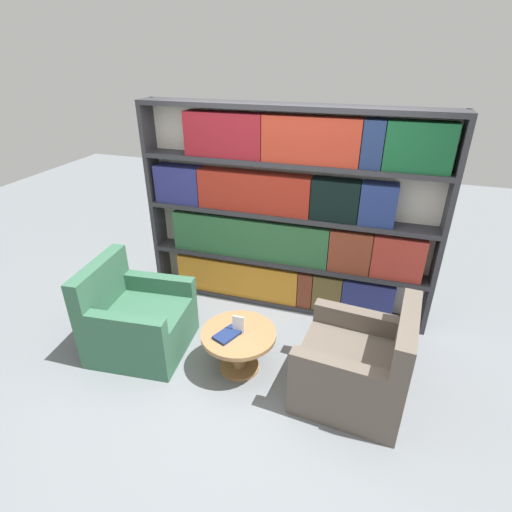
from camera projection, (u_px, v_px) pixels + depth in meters
name	position (u px, v px, depth m)	size (l,w,h in m)	color
ground_plane	(249.00, 376.00, 3.70)	(14.00, 14.00, 0.00)	slate
bookshelf	(287.00, 216.00, 4.28)	(3.16, 0.30, 2.24)	silver
armchair_left	(137.00, 321.00, 3.93)	(0.95, 0.92, 0.92)	#336047
armchair_right	(357.00, 367.00, 3.36)	(0.95, 0.92, 0.92)	brown
coffee_table	(239.00, 343.00, 3.66)	(0.69, 0.69, 0.42)	olive
table_sign	(238.00, 326.00, 3.57)	(0.11, 0.06, 0.18)	black
stray_book	(228.00, 335.00, 3.55)	(0.24, 0.29, 0.03)	navy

